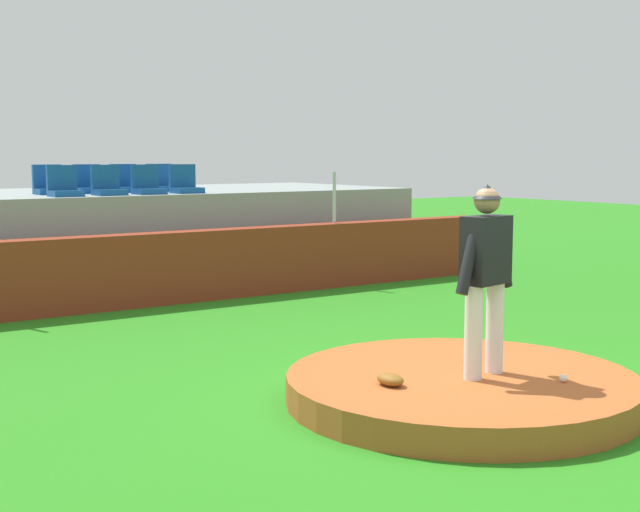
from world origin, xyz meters
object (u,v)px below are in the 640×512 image
stadium_chair_6 (125,183)px  baseball (563,378)px  stadium_chair_0 (64,187)px  stadium_chair_4 (49,185)px  pitcher (486,266)px  stadium_chair_3 (185,184)px  stadium_chair_5 (89,184)px  stadium_chair_7 (161,183)px  stadium_chair_2 (147,185)px  fielding_glove (390,379)px  stadium_chair_1 (108,186)px

stadium_chair_6 → baseball: bearing=91.4°
stadium_chair_0 → stadium_chair_4: (0.04, 0.89, 0.00)m
pitcher → stadium_chair_3: stadium_chair_3 is taller
stadium_chair_5 → stadium_chair_7: size_ratio=1.00×
pitcher → stadium_chair_4: 9.19m
stadium_chair_2 → stadium_chair_6: (-0.02, 0.92, 0.00)m
pitcher → fielding_glove: bearing=155.4°
stadium_chair_3 → stadium_chair_5: 1.65m
pitcher → stadium_chair_5: 9.11m
stadium_chair_3 → stadium_chair_4: bearing=-22.9°
stadium_chair_4 → stadium_chair_5: (0.69, -0.01, 0.00)m
pitcher → stadium_chair_6: size_ratio=3.59×
stadium_chair_7 → stadium_chair_4: bearing=0.5°
fielding_glove → stadium_chair_6: bearing=-5.5°
fielding_glove → stadium_chair_6: 9.10m
stadium_chair_1 → stadium_chair_6: (0.67, 0.90, 0.00)m
stadium_chair_0 → stadium_chair_1: bearing=-179.1°
pitcher → stadium_chair_7: stadium_chair_7 is taller
stadium_chair_0 → stadium_chair_3: size_ratio=1.00×
baseball → fielding_glove: size_ratio=0.25×
fielding_glove → stadium_chair_2: size_ratio=0.60×
stadium_chair_1 → stadium_chair_6: bearing=-126.6°
stadium_chair_0 → stadium_chair_7: (2.10, 0.91, 0.00)m
stadium_chair_3 → stadium_chair_4: same height
stadium_chair_1 → stadium_chair_2: (0.69, -0.02, 0.00)m
stadium_chair_5 → stadium_chair_3: bearing=148.2°
fielding_glove → stadium_chair_4: bearing=3.3°
stadium_chair_0 → stadium_chair_1: 0.74m
pitcher → stadium_chair_2: size_ratio=3.59×
stadium_chair_2 → stadium_chair_6: 0.92m
stadium_chair_2 → pitcher: bearing=88.4°
stadium_chair_0 → stadium_chair_6: same height
stadium_chair_4 → stadium_chair_2: bearing=147.0°
fielding_glove → stadium_chair_1: stadium_chair_1 is taller
stadium_chair_4 → stadium_chair_0: bearing=87.4°
fielding_glove → stadium_chair_5: 9.00m
fielding_glove → stadium_chair_1: size_ratio=0.60×
stadium_chair_0 → stadium_chair_2: bearing=179.7°
stadium_chair_0 → stadium_chair_6: bearing=-146.9°
stadium_chair_5 → stadium_chair_6: size_ratio=1.00×
stadium_chair_5 → stadium_chair_6: same height
fielding_glove → stadium_chair_6: (1.14, 8.90, 1.49)m
stadium_chair_0 → pitcher: bearing=98.4°
baseball → stadium_chair_3: 8.94m
stadium_chair_2 → stadium_chair_0: bearing=-0.3°
stadium_chair_1 → stadium_chair_7: size_ratio=1.00×
stadium_chair_2 → stadium_chair_7: same height
stadium_chair_5 → stadium_chair_7: (1.37, 0.03, 0.00)m
fielding_glove → stadium_chair_2: (1.17, 7.98, 1.49)m
stadium_chair_3 → pitcher: bearing=83.5°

